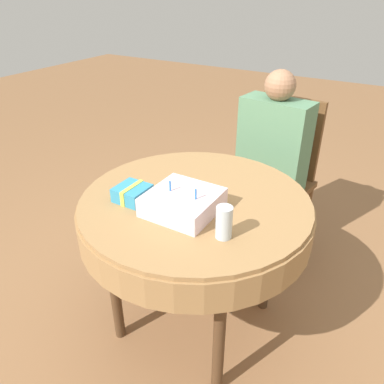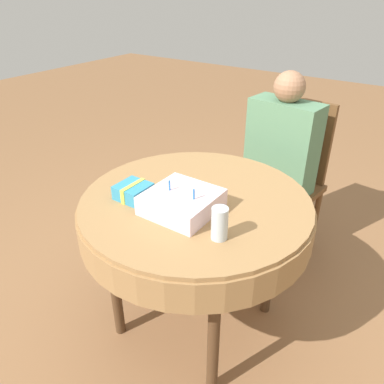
% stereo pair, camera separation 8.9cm
% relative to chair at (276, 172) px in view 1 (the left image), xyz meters
% --- Properties ---
extents(ground_plane, '(12.00, 12.00, 0.00)m').
position_rel_chair_xyz_m(ground_plane, '(-0.07, -0.90, -0.52)').
color(ground_plane, '#8C603D').
extents(dining_table, '(1.03, 1.03, 0.76)m').
position_rel_chair_xyz_m(dining_table, '(-0.07, -0.90, 0.15)').
color(dining_table, '#9E7547').
rests_on(dining_table, ground_plane).
extents(chair, '(0.51, 0.51, 0.97)m').
position_rel_chair_xyz_m(chair, '(0.00, 0.00, 0.00)').
color(chair, brown).
rests_on(chair, ground_plane).
extents(person, '(0.43, 0.32, 1.17)m').
position_rel_chair_xyz_m(person, '(-0.01, -0.10, 0.18)').
color(person, '#9E7051').
rests_on(person, ground_plane).
extents(birthday_cake, '(0.27, 0.27, 0.13)m').
position_rel_chair_xyz_m(birthday_cake, '(-0.06, -1.01, 0.28)').
color(birthday_cake, silver).
rests_on(birthday_cake, dining_table).
extents(drinking_glass, '(0.06, 0.06, 0.13)m').
position_rel_chair_xyz_m(drinking_glass, '(0.16, -1.09, 0.30)').
color(drinking_glass, silver).
rests_on(drinking_glass, dining_table).
extents(gift_box, '(0.13, 0.14, 0.07)m').
position_rel_chair_xyz_m(gift_box, '(-0.30, -1.05, 0.27)').
color(gift_box, teal).
rests_on(gift_box, dining_table).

